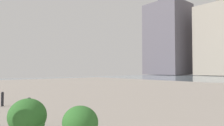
{
  "coord_description": "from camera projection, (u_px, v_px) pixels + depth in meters",
  "views": [
    {
      "loc": [
        -0.7,
        1.11,
        1.69
      ],
      "look_at": [
        8.4,
        -6.72,
        2.1
      ],
      "focal_mm": 31.98,
      "sensor_mm": 36.0,
      "label": 1
    }
  ],
  "objects": [
    {
      "name": "building_highrise",
      "position": [
        168.0,
        39.0,
        73.36
      ],
      "size": [
        13.77,
        12.63,
        28.18
      ],
      "color": "#5B5660",
      "rests_on": "ground"
    },
    {
      "name": "bollard_near",
      "position": [
        29.0,
        113.0,
        5.65
      ],
      "size": [
        0.13,
        0.13,
        0.9
      ],
      "color": "#232328",
      "rests_on": "ground"
    },
    {
      "name": "bollard_mid",
      "position": [
        2.0,
        99.0,
        9.23
      ],
      "size": [
        0.13,
        0.13,
        0.67
      ],
      "color": "#232328",
      "rests_on": "ground"
    },
    {
      "name": "shrub_low",
      "position": [
        33.0,
        123.0,
        5.24
      ],
      "size": [
        0.67,
        0.6,
        0.57
      ],
      "color": "#387533",
      "rests_on": "ground"
    },
    {
      "name": "shrub_round",
      "position": [
        27.0,
        116.0,
        5.29
      ],
      "size": [
        1.08,
        0.97,
        0.92
      ],
      "color": "#2D6628",
      "rests_on": "ground"
    },
    {
      "name": "shrub_wide",
      "position": [
        80.0,
        122.0,
        4.87
      ],
      "size": [
        0.95,
        0.85,
        0.8
      ],
      "color": "#2D6628",
      "rests_on": "ground"
    }
  ]
}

